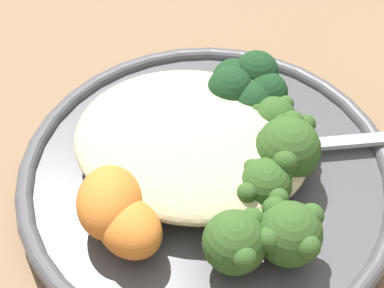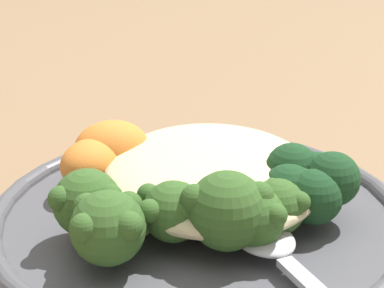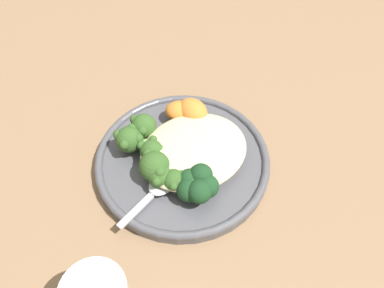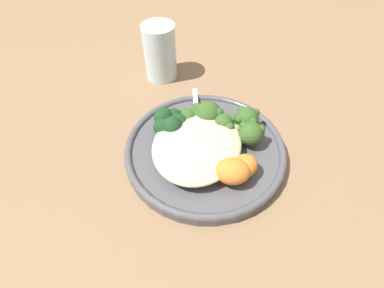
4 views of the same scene
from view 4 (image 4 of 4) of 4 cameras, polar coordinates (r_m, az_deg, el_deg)
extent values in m
plane|color=#846647|center=(0.50, 5.03, -0.87)|extent=(4.00, 4.00, 0.00)
cylinder|color=#4C4C51|center=(0.48, 2.48, -1.35)|extent=(0.26, 0.26, 0.02)
torus|color=#4C4C51|center=(0.48, 2.52, -0.74)|extent=(0.26, 0.26, 0.01)
ellipsoid|color=beige|center=(0.46, 0.97, -0.02)|extent=(0.16, 0.13, 0.03)
ellipsoid|color=#8EB25B|center=(0.46, 5.50, -0.41)|extent=(0.07, 0.09, 0.01)
sphere|color=#335623|center=(0.47, 11.14, 1.95)|extent=(0.04, 0.04, 0.04)
sphere|color=#335623|center=(0.47, 9.90, 3.47)|extent=(0.01, 0.01, 0.01)
sphere|color=#335623|center=(0.46, 10.94, 1.23)|extent=(0.01, 0.01, 0.01)
sphere|color=#335623|center=(0.47, 12.94, 2.77)|extent=(0.01, 0.01, 0.01)
ellipsoid|color=#8EB25B|center=(0.47, 6.23, 1.25)|extent=(0.09, 0.07, 0.02)
sphere|color=#335623|center=(0.49, 10.37, 4.71)|extent=(0.04, 0.04, 0.04)
sphere|color=#335623|center=(0.50, 9.49, 6.36)|extent=(0.01, 0.01, 0.01)
sphere|color=#335623|center=(0.48, 8.99, 4.73)|extent=(0.01, 0.01, 0.01)
sphere|color=#335623|center=(0.48, 11.49, 4.16)|extent=(0.01, 0.01, 0.01)
sphere|color=#335623|center=(0.50, 11.92, 5.81)|extent=(0.01, 0.01, 0.01)
ellipsoid|color=#8EB25B|center=(0.47, 4.03, 0.09)|extent=(0.08, 0.03, 0.01)
sphere|color=#335623|center=(0.49, 6.36, 3.81)|extent=(0.03, 0.03, 0.03)
sphere|color=#335623|center=(0.49, 5.60, 5.28)|extent=(0.01, 0.01, 0.01)
sphere|color=#335623|center=(0.48, 5.06, 3.81)|extent=(0.01, 0.01, 0.01)
sphere|color=#335623|center=(0.47, 7.26, 3.31)|extent=(0.01, 0.01, 0.01)
sphere|color=#335623|center=(0.49, 7.75, 4.80)|extent=(0.01, 0.01, 0.01)
ellipsoid|color=#8EB25B|center=(0.47, 3.06, 0.89)|extent=(0.09, 0.04, 0.02)
sphere|color=#335623|center=(0.49, 3.11, 5.76)|extent=(0.04, 0.04, 0.04)
sphere|color=#335623|center=(0.49, 1.25, 6.81)|extent=(0.02, 0.02, 0.02)
sphere|color=#335623|center=(0.49, 5.06, 5.99)|extent=(0.02, 0.02, 0.02)
ellipsoid|color=#8EB25B|center=(0.48, 2.43, 1.27)|extent=(0.08, 0.05, 0.01)
sphere|color=#335623|center=(0.50, 1.48, 5.73)|extent=(0.03, 0.03, 0.03)
sphere|color=#335623|center=(0.50, 0.77, 7.13)|extent=(0.01, 0.01, 0.01)
sphere|color=#335623|center=(0.49, 0.13, 5.75)|extent=(0.01, 0.01, 0.01)
sphere|color=#335623|center=(0.49, 2.23, 5.30)|extent=(0.01, 0.01, 0.01)
sphere|color=#335623|center=(0.50, 2.83, 6.69)|extent=(0.01, 0.01, 0.01)
ellipsoid|color=#8EB25B|center=(0.48, 1.22, 1.78)|extent=(0.06, 0.06, 0.02)
sphere|color=#335623|center=(0.49, -0.69, 5.04)|extent=(0.03, 0.03, 0.03)
sphere|color=#335623|center=(0.50, -1.64, 6.22)|extent=(0.01, 0.01, 0.01)
sphere|color=#335623|center=(0.48, -1.15, 4.55)|extent=(0.01, 0.01, 0.01)
sphere|color=#335623|center=(0.49, 0.72, 5.72)|extent=(0.01, 0.01, 0.01)
ellipsoid|color=#8EB25B|center=(0.47, 0.26, 1.15)|extent=(0.05, 0.08, 0.02)
sphere|color=#335623|center=(0.49, -2.89, 4.08)|extent=(0.03, 0.03, 0.03)
sphere|color=#335623|center=(0.49, -3.83, 5.25)|extent=(0.01, 0.01, 0.01)
sphere|color=#335623|center=(0.48, -3.40, 3.57)|extent=(0.01, 0.01, 0.01)
sphere|color=#335623|center=(0.48, -1.52, 4.75)|extent=(0.01, 0.01, 0.01)
ellipsoid|color=orange|center=(0.42, 7.74, -5.15)|extent=(0.05, 0.06, 0.04)
ellipsoid|color=orange|center=(0.43, 9.82, -4.17)|extent=(0.06, 0.05, 0.03)
sphere|color=#193D1E|center=(0.49, -3.61, 4.94)|extent=(0.03, 0.03, 0.03)
sphere|color=#193D1E|center=(0.49, -5.41, 5.08)|extent=(0.03, 0.03, 0.03)
sphere|color=#193D1E|center=(0.48, -5.46, 3.24)|extent=(0.03, 0.03, 0.03)
sphere|color=#193D1E|center=(0.47, -3.75, 3.39)|extent=(0.03, 0.03, 0.03)
sphere|color=#193D1E|center=(0.48, -2.58, 3.92)|extent=(0.03, 0.03, 0.03)
cube|color=#B7B7BC|center=(0.55, 0.65, 8.41)|extent=(0.06, 0.03, 0.00)
ellipsoid|color=#B7B7BC|center=(0.51, 0.88, 4.75)|extent=(0.05, 0.05, 0.01)
cylinder|color=silver|center=(0.62, -6.13, 17.02)|extent=(0.06, 0.06, 0.11)
camera|label=1|loc=(0.40, 55.04, 28.51)|focal=60.00mm
camera|label=2|loc=(0.67, 16.29, 32.13)|focal=60.00mm
camera|label=3|loc=(0.59, -34.15, 52.22)|focal=35.00mm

